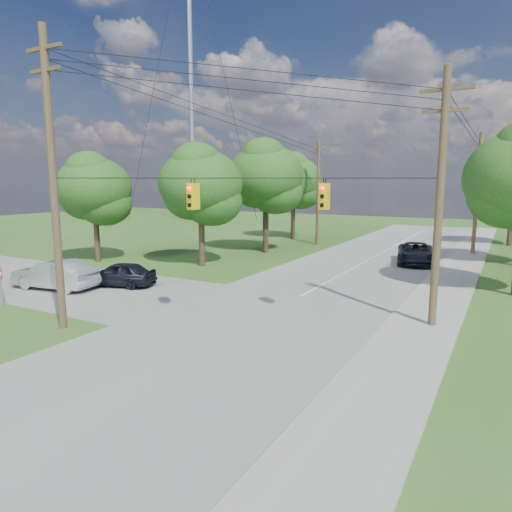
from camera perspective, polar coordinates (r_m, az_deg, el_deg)
The scene contains 18 objects.
ground at distance 17.46m, azimuth -14.46°, elevation -11.32°, with size 140.00×140.00×0.00m, color #2E551C.
main_road at distance 20.13m, azimuth -0.26°, elevation -8.20°, with size 10.00×100.00×0.03m, color gray.
sidewalk_east at distance 17.97m, azimuth 19.03°, elevation -10.74°, with size 2.60×100.00×0.12m, color #9B9991.
pole_sw at distance 20.12m, azimuth -24.05°, elevation 8.97°, with size 2.00×0.32×12.00m.
pole_ne at distance 19.89m, azimuth 21.99°, elevation 6.91°, with size 2.00×0.32×10.50m.
pole_north_e at distance 41.81m, azimuth 25.91°, elevation 7.05°, with size 2.00×0.32×10.00m.
pole_north_w at distance 44.86m, azimuth 7.76°, elevation 7.97°, with size 2.00×0.32×10.00m.
power_lines at distance 25.49m, azimuth 6.25°, elevation 16.18°, with size 13.93×29.62×4.93m.
traffic_signals at distance 18.45m, azimuth 0.36°, elevation 7.53°, with size 4.91×3.27×1.05m.
radio_mast at distance 74.10m, azimuth -8.17°, elevation 21.96°, with size 0.70×0.70×45.00m, color gray.
tree_w_near at distance 33.05m, azimuth -6.93°, elevation 8.95°, with size 6.00×6.00×8.40m.
tree_w_mid at distance 39.32m, azimuth 1.24°, elevation 10.00°, with size 6.40×6.40×9.22m.
tree_w_far at distance 49.18m, azimuth 4.69°, elevation 9.43°, with size 6.00×6.00×8.73m.
tree_cross_n at distance 36.61m, azimuth -19.57°, elevation 8.00°, with size 5.60×5.60×7.91m.
car_cross_dark at distance 27.75m, azimuth -16.72°, elevation -2.16°, with size 1.70×4.24×1.44m, color black.
car_cross_silver at distance 28.26m, azimuth -23.81°, elevation -2.12°, with size 1.77×5.08×1.67m, color #B2B3B9.
car_main_north at distance 35.92m, azimuth 19.35°, elevation 0.32°, with size 2.58×5.59×1.55m, color black.
do_not_enter_sign at distance 25.10m, azimuth -29.30°, elevation -2.29°, with size 0.67×0.27×2.09m.
Camera 1 is at (11.45, -11.72, 6.04)m, focal length 32.00 mm.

